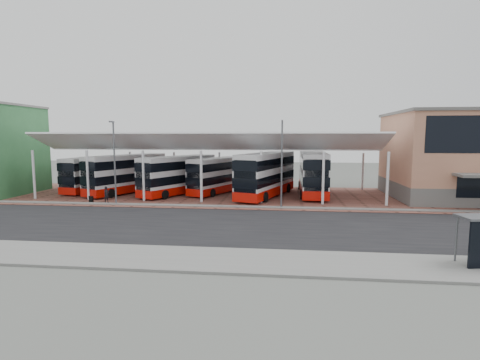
{
  "coord_description": "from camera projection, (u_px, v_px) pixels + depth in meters",
  "views": [
    {
      "loc": [
        2.02,
        -28.05,
        6.59
      ],
      "look_at": [
        -1.94,
        7.16,
        2.49
      ],
      "focal_mm": 28.0,
      "sensor_mm": 36.0,
      "label": 1
    }
  ],
  "objects": [
    {
      "name": "bus_4",
      "position": [
        266.0,
        175.0,
        41.03
      ],
      "size": [
        6.25,
        11.83,
        4.77
      ],
      "rotation": [
        0.0,
        0.0,
        -0.33
      ],
      "color": "silver",
      "rests_on": "forecourt"
    },
    {
      "name": "yellow_line_near",
      "position": [
        246.0,
        250.0,
        21.76
      ],
      "size": [
        120.0,
        0.12,
        0.01
      ],
      "primitive_type": "cube",
      "color": "#C3B209",
      "rests_on": "road"
    },
    {
      "name": "yellow_line_far",
      "position": [
        246.0,
        249.0,
        22.05
      ],
      "size": [
        120.0,
        0.12,
        0.01
      ],
      "primitive_type": "cube",
      "color": "#C3B209",
      "rests_on": "road"
    },
    {
      "name": "suitcase",
      "position": [
        91.0,
        199.0,
        37.38
      ],
      "size": [
        0.37,
        0.26,
        0.63
      ],
      "primitive_type": "cube",
      "color": "black",
      "rests_on": "forecourt"
    },
    {
      "name": "road",
      "position": [
        254.0,
        226.0,
        27.68
      ],
      "size": [
        120.0,
        14.0,
        0.02
      ],
      "primitive_type": "cube",
      "color": "black",
      "rests_on": "ground"
    },
    {
      "name": "ground",
      "position": [
        255.0,
        223.0,
        28.67
      ],
      "size": [
        140.0,
        140.0,
        0.0
      ],
      "primitive_type": "plane",
      "color": "#50534D"
    },
    {
      "name": "lamp_east",
      "position": [
        282.0,
        161.0,
        34.14
      ],
      "size": [
        0.16,
        0.9,
        8.07
      ],
      "color": "#53555B",
      "rests_on": "ground"
    },
    {
      "name": "bus_2",
      "position": [
        178.0,
        175.0,
        42.6
      ],
      "size": [
        6.99,
        10.47,
        4.34
      ],
      "rotation": [
        0.0,
        0.0,
        -0.48
      ],
      "color": "silver",
      "rests_on": "forecourt"
    },
    {
      "name": "pedestrian",
      "position": [
        107.0,
        195.0,
        37.19
      ],
      "size": [
        0.59,
        0.69,
        1.62
      ],
      "primitive_type": "imported",
      "rotation": [
        0.0,
        0.0,
        1.17
      ],
      "color": "black",
      "rests_on": "forecourt"
    },
    {
      "name": "lamp_west",
      "position": [
        114.0,
        160.0,
        35.91
      ],
      "size": [
        0.16,
        0.9,
        8.07
      ],
      "color": "#53555B",
      "rests_on": "ground"
    },
    {
      "name": "sidewalk",
      "position": [
        242.0,
        261.0,
        19.78
      ],
      "size": [
        120.0,
        4.0,
        0.14
      ],
      "primitive_type": "cube",
      "color": "slate",
      "rests_on": "ground"
    },
    {
      "name": "bus_0",
      "position": [
        95.0,
        174.0,
        45.57
      ],
      "size": [
        3.85,
        10.21,
        4.11
      ],
      "rotation": [
        0.0,
        0.0,
        -0.16
      ],
      "color": "silver",
      "rests_on": "forecourt"
    },
    {
      "name": "bus_3",
      "position": [
        219.0,
        175.0,
        43.83
      ],
      "size": [
        6.06,
        10.04,
        4.1
      ],
      "rotation": [
        0.0,
        0.0,
        -0.41
      ],
      "color": "silver",
      "rests_on": "forecourt"
    },
    {
      "name": "bus_1",
      "position": [
        126.0,
        174.0,
        43.55
      ],
      "size": [
        6.55,
        10.87,
        4.44
      ],
      "rotation": [
        0.0,
        0.0,
        -0.41
      ],
      "color": "silver",
      "rests_on": "forecourt"
    },
    {
      "name": "canopy",
      "position": [
        211.0,
        144.0,
        42.43
      ],
      "size": [
        37.0,
        11.63,
        7.07
      ],
      "color": "white",
      "rests_on": "ground"
    },
    {
      "name": "forecourt",
      "position": [
        281.0,
        196.0,
        41.28
      ],
      "size": [
        72.0,
        16.0,
        0.06
      ],
      "primitive_type": "cube",
      "color": "brown",
      "rests_on": "ground"
    },
    {
      "name": "bus_5",
      "position": [
        313.0,
        173.0,
        42.5
      ],
      "size": [
        3.07,
        11.68,
        4.8
      ],
      "rotation": [
        0.0,
        0.0,
        -0.02
      ],
      "color": "silver",
      "rests_on": "forecourt"
    },
    {
      "name": "north_kerb",
      "position": [
        260.0,
        207.0,
        34.78
      ],
      "size": [
        120.0,
        0.8,
        0.14
      ],
      "primitive_type": "cube",
      "color": "slate",
      "rests_on": "ground"
    }
  ]
}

